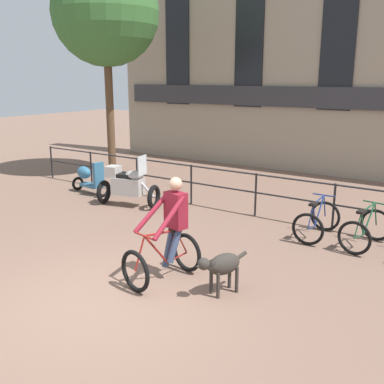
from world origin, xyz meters
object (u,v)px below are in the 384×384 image
object	(u,v)px
parked_bicycle_near_lamp	(317,221)
parked_bicycle_mid_left	(366,230)
cyclist_with_bike	(168,235)
parked_motorcycle	(127,185)
dog	(222,265)
parked_scooter	(89,178)

from	to	relation	value
parked_bicycle_near_lamp	parked_bicycle_mid_left	xyz separation A→B (m)	(0.98, 0.00, 0.00)
cyclist_with_bike	parked_bicycle_near_lamp	distance (m)	3.59
cyclist_with_bike	parked_bicycle_near_lamp	world-z (taller)	cyclist_with_bike
cyclist_with_bike	parked_bicycle_near_lamp	xyz separation A→B (m)	(1.35, 3.30, -0.41)
parked_motorcycle	parked_bicycle_mid_left	bearing A→B (deg)	-99.33
cyclist_with_bike	dog	world-z (taller)	cyclist_with_bike
parked_bicycle_mid_left	parked_scooter	xyz separation A→B (m)	(-7.66, -0.09, 0.10)
cyclist_with_bike	parked_bicycle_near_lamp	size ratio (longest dim) A/B	1.53
dog	parked_motorcycle	size ratio (longest dim) A/B	0.54
dog	parked_bicycle_mid_left	world-z (taller)	parked_bicycle_mid_left
dog	parked_scooter	distance (m)	7.10
parked_bicycle_mid_left	parked_scooter	size ratio (longest dim) A/B	0.91
dog	parked_bicycle_mid_left	bearing A→B (deg)	90.75
parked_motorcycle	parked_bicycle_near_lamp	distance (m)	4.88
parked_motorcycle	parked_bicycle_mid_left	xyz separation A→B (m)	(5.84, 0.44, -0.20)
parked_bicycle_near_lamp	parked_scooter	distance (m)	6.68
dog	parked_scooter	bearing A→B (deg)	175.89
dog	cyclist_with_bike	bearing A→B (deg)	-156.29
parked_bicycle_mid_left	cyclist_with_bike	bearing A→B (deg)	63.46
dog	parked_bicycle_near_lamp	xyz separation A→B (m)	(0.34, 3.28, -0.11)
parked_scooter	cyclist_with_bike	bearing A→B (deg)	-114.46
parked_motorcycle	parked_bicycle_near_lamp	xyz separation A→B (m)	(4.86, 0.44, -0.20)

